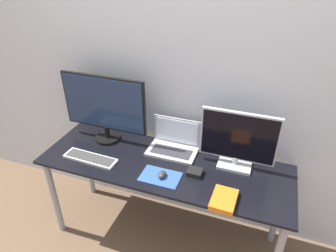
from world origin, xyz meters
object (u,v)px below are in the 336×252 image
Objects in this scene: monitor_left at (104,107)px; power_brick at (195,172)px; book at (224,200)px; laptop at (174,143)px; keyboard at (90,158)px; mouse at (162,174)px; monitor_right at (238,140)px.

monitor_left reaches higher than power_brick.
laptop is at bearing 137.63° from book.
power_brick is at bearing 7.22° from keyboard.
monitor_left is 6.67× the size of power_brick.
mouse is at bearing -26.81° from monitor_left.
monitor_left is 1.31× the size of monitor_right.
mouse is at bearing -85.01° from laptop.
monitor_right reaches higher than power_brick.
laptop is 0.59m from book.
monitor_right reaches higher than book.
power_brick is at bearing -142.09° from monitor_right.
laptop is 0.90× the size of keyboard.
power_brick reaches higher than keyboard.
monitor_left is at bearing 153.19° from mouse.
monitor_left is at bearing 166.44° from power_brick.
book is at bearing -90.88° from monitor_right.
monitor_right is 6.56× the size of mouse.
mouse reaches higher than book.
laptop is at bearing 94.99° from mouse.
monitor_right is at bearing 15.82° from keyboard.
monitor_right is 1.41× the size of laptop.
keyboard is at bearing -172.78° from power_brick.
book is (0.41, -0.08, -0.01)m from mouse.
mouse is (0.53, -0.01, 0.01)m from keyboard.
mouse is (0.55, -0.28, -0.25)m from monitor_left.
monitor_right is at bearing 37.91° from power_brick.
monitor_left is 3.28× the size of book.
laptop is at bearing 134.51° from power_brick.
mouse is at bearing 168.85° from book.
monitor_left is 0.97m from monitor_right.
book is at bearing -42.37° from laptop.
monitor_left is at bearing 159.52° from book.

